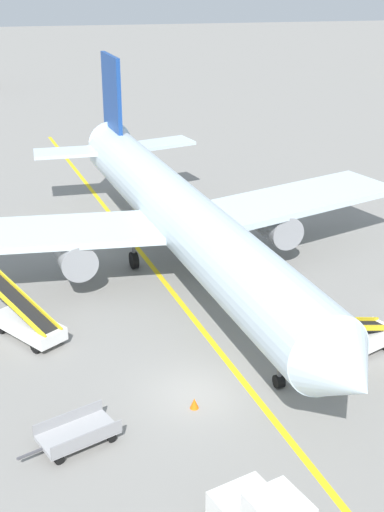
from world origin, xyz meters
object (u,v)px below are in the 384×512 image
(belt_loader_aft_hold, at_px, (27,322))
(safety_cone_nose_left, at_px, (194,403))
(airliner, at_px, (179,215))
(baggage_cart_loaded, at_px, (78,434))
(belt_loader_forward_hold, at_px, (355,338))
(ground_crew_marshaller, at_px, (256,305))

(belt_loader_aft_hold, distance_m, safety_cone_nose_left, 9.56)
(airliner, distance_m, baggage_cart_loaded, 15.61)
(belt_loader_forward_hold, xyz_separation_m, baggage_cart_loaded, (-12.25, -4.31, -0.31))
(baggage_cart_loaded, bearing_deg, belt_loader_aft_hold, 104.39)
(belt_loader_aft_hold, bearing_deg, ground_crew_marshaller, -2.35)
(belt_loader_aft_hold, height_order, ground_crew_marshaller, belt_loader_aft_hold)
(belt_loader_aft_hold, xyz_separation_m, safety_cone_nose_left, (6.68, -6.82, -0.56))
(belt_loader_forward_hold, bearing_deg, ground_crew_marshaller, 135.63)
(airliner, xyz_separation_m, baggage_cart_loaded, (-5.89, -14.15, -2.95))
(belt_loader_forward_hold, distance_m, ground_crew_marshaller, 5.08)
(belt_loader_aft_hold, bearing_deg, belt_loader_forward_hold, -15.51)
(baggage_cart_loaded, relative_size, ground_crew_marshaller, 2.20)
(belt_loader_aft_hold, height_order, baggage_cart_loaded, belt_loader_aft_hold)
(airliner, bearing_deg, belt_loader_aft_hold, -143.89)
(baggage_cart_loaded, bearing_deg, ground_crew_marshaller, 42.37)
(ground_crew_marshaller, bearing_deg, safety_cone_nose_left, -122.54)
(safety_cone_nose_left, bearing_deg, airliner, 83.95)
(belt_loader_aft_hold, relative_size, ground_crew_marshaller, 2.75)
(baggage_cart_loaded, distance_m, safety_cone_nose_left, 4.79)
(safety_cone_nose_left, bearing_deg, baggage_cart_loaded, -161.99)
(baggage_cart_loaded, bearing_deg, airliner, 67.40)
(belt_loader_forward_hold, relative_size, baggage_cart_loaded, 1.35)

